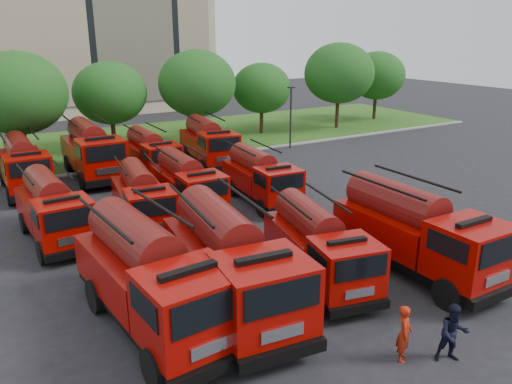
% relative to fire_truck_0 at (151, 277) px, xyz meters
% --- Properties ---
extents(ground, '(140.00, 140.00, 0.00)m').
position_rel_fire_truck_0_xyz_m(ground, '(7.13, 2.60, -1.81)').
color(ground, black).
rests_on(ground, ground).
extents(lawn, '(70.00, 16.00, 0.12)m').
position_rel_fire_truck_0_xyz_m(lawn, '(7.13, 28.60, -1.75)').
color(lawn, '#1D4512').
rests_on(lawn, ground).
extents(curb, '(70.00, 0.30, 0.14)m').
position_rel_fire_truck_0_xyz_m(curb, '(7.13, 20.50, -1.74)').
color(curb, gray).
rests_on(curb, ground).
extents(apartment_building, '(30.00, 14.18, 25.00)m').
position_rel_fire_truck_0_xyz_m(apartment_building, '(9.13, 50.54, 10.69)').
color(apartment_building, '#BFB38E').
rests_on(apartment_building, ground).
extents(tree_2, '(6.72, 6.72, 8.22)m').
position_rel_fire_truck_0_xyz_m(tree_2, '(-0.87, 24.10, 3.54)').
color(tree_2, '#382314').
rests_on(tree_2, ground).
extents(tree_3, '(5.88, 5.88, 7.19)m').
position_rel_fire_truck_0_xyz_m(tree_3, '(6.13, 26.60, 2.87)').
color(tree_3, '#382314').
rests_on(tree_3, ground).
extents(tree_4, '(6.55, 6.55, 8.01)m').
position_rel_fire_truck_0_xyz_m(tree_4, '(13.13, 25.10, 3.41)').
color(tree_4, '#382314').
rests_on(tree_4, ground).
extents(tree_5, '(5.46, 5.46, 6.68)m').
position_rel_fire_truck_0_xyz_m(tree_5, '(20.13, 26.10, 2.53)').
color(tree_5, '#382314').
rests_on(tree_5, ground).
extents(tree_6, '(6.89, 6.89, 8.42)m').
position_rel_fire_truck_0_xyz_m(tree_6, '(28.13, 24.60, 3.67)').
color(tree_6, '#382314').
rests_on(tree_6, ground).
extents(tree_7, '(6.05, 6.05, 7.39)m').
position_rel_fire_truck_0_xyz_m(tree_7, '(35.13, 26.60, 3.00)').
color(tree_7, '#382314').
rests_on(tree_7, ground).
extents(lamp_post_1, '(0.60, 0.25, 5.11)m').
position_rel_fire_truck_0_xyz_m(lamp_post_1, '(19.13, 19.80, 1.08)').
color(lamp_post_1, black).
rests_on(lamp_post_1, ground).
extents(fire_truck_0, '(3.42, 8.12, 3.61)m').
position_rel_fire_truck_0_xyz_m(fire_truck_0, '(0.00, 0.00, 0.00)').
color(fire_truck_0, black).
rests_on(fire_truck_0, ground).
extents(fire_truck_1, '(3.60, 8.24, 3.64)m').
position_rel_fire_truck_0_xyz_m(fire_truck_1, '(2.71, -0.40, 0.02)').
color(fire_truck_1, black).
rests_on(fire_truck_1, ground).
extents(fire_truck_2, '(3.54, 6.87, 2.98)m').
position_rel_fire_truck_0_xyz_m(fire_truck_2, '(6.66, -0.23, -0.31)').
color(fire_truck_2, black).
rests_on(fire_truck_2, ground).
extents(fire_truck_3, '(2.85, 7.65, 3.47)m').
position_rel_fire_truck_0_xyz_m(fire_truck_3, '(10.55, -1.57, -0.07)').
color(fire_truck_3, black).
rests_on(fire_truck_3, ground).
extents(fire_truck_4, '(2.74, 6.82, 3.05)m').
position_rel_fire_truck_0_xyz_m(fire_truck_4, '(-1.50, 9.35, -0.28)').
color(fire_truck_4, black).
rests_on(fire_truck_4, ground).
extents(fire_truck_5, '(3.08, 6.71, 2.94)m').
position_rel_fire_truck_0_xyz_m(fire_truck_5, '(2.66, 8.95, -0.33)').
color(fire_truck_5, black).
rests_on(fire_truck_5, ground).
extents(fire_truck_6, '(2.64, 6.66, 2.99)m').
position_rel_fire_truck_0_xyz_m(fire_truck_6, '(5.59, 10.12, -0.31)').
color(fire_truck_6, black).
rests_on(fire_truck_6, ground).
extents(fire_truck_7, '(2.79, 6.63, 2.95)m').
position_rel_fire_truck_0_xyz_m(fire_truck_7, '(9.74, 9.18, -0.33)').
color(fire_truck_7, black).
rests_on(fire_truck_7, ground).
extents(fire_truck_8, '(2.64, 7.15, 3.25)m').
position_rel_fire_truck_0_xyz_m(fire_truck_8, '(-1.66, 18.38, -0.18)').
color(fire_truck_8, black).
rests_on(fire_truck_8, ground).
extents(fire_truck_9, '(3.03, 8.04, 3.64)m').
position_rel_fire_truck_0_xyz_m(fire_truck_9, '(2.68, 19.24, 0.02)').
color(fire_truck_9, black).
rests_on(fire_truck_9, ground).
extents(fire_truck_10, '(2.43, 6.58, 2.99)m').
position_rel_fire_truck_0_xyz_m(fire_truck_10, '(6.23, 17.86, -0.31)').
color(fire_truck_10, black).
rests_on(fire_truck_10, ground).
extents(fire_truck_11, '(3.40, 7.50, 3.29)m').
position_rel_fire_truck_0_xyz_m(fire_truck_11, '(10.80, 18.31, -0.16)').
color(fire_truck_11, black).
rests_on(fire_truck_11, ground).
extents(firefighter_0, '(0.81, 0.79, 1.80)m').
position_rel_fire_truck_0_xyz_m(firefighter_0, '(5.80, -5.57, -1.81)').
color(firefighter_0, maroon).
rests_on(firefighter_0, ground).
extents(firefighter_1, '(1.03, 0.88, 1.86)m').
position_rel_fire_truck_0_xyz_m(firefighter_1, '(7.00, -6.35, -1.81)').
color(firefighter_1, black).
rests_on(firefighter_1, ground).
extents(firefighter_2, '(0.81, 1.07, 1.62)m').
position_rel_fire_truck_0_xyz_m(firefighter_2, '(10.23, -4.20, -1.81)').
color(firefighter_2, maroon).
rests_on(firefighter_2, ground).
extents(firefighter_3, '(1.09, 0.62, 1.63)m').
position_rel_fire_truck_0_xyz_m(firefighter_3, '(14.96, 2.98, -1.81)').
color(firefighter_3, black).
rests_on(firefighter_3, ground).
extents(firefighter_4, '(0.92, 0.82, 1.58)m').
position_rel_fire_truck_0_xyz_m(firefighter_4, '(-0.73, 4.42, -1.81)').
color(firefighter_4, black).
rests_on(firefighter_4, ground).
extents(firefighter_5, '(1.62, 0.91, 1.65)m').
position_rel_fire_truck_0_xyz_m(firefighter_5, '(12.60, 9.73, -1.81)').
color(firefighter_5, maroon).
rests_on(firefighter_5, ground).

